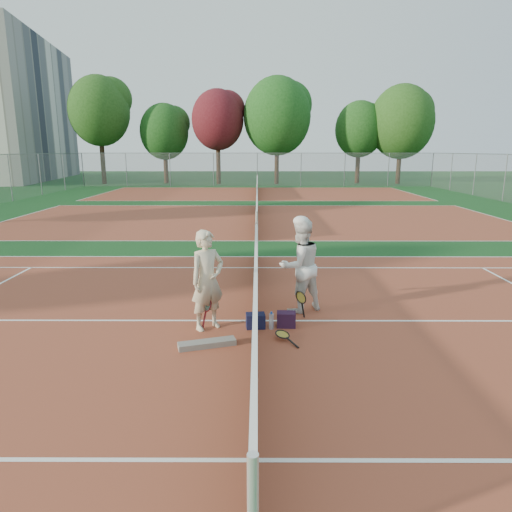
# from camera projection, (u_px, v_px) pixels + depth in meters

# --- Properties ---
(ground) EXTENTS (130.00, 130.00, 0.00)m
(ground) POSITION_uv_depth(u_px,v_px,m) (256.00, 321.00, 8.90)
(ground) COLOR #103B16
(ground) RESTS_ON ground
(court_main) EXTENTS (23.77, 10.97, 0.01)m
(court_main) POSITION_uv_depth(u_px,v_px,m) (256.00, 321.00, 8.90)
(court_main) COLOR brown
(court_main) RESTS_ON ground
(court_far_a) EXTENTS (23.77, 10.97, 0.01)m
(court_far_a) POSITION_uv_depth(u_px,v_px,m) (257.00, 219.00, 22.05)
(court_far_a) COLOR brown
(court_far_a) RESTS_ON ground
(court_far_b) EXTENTS (23.77, 10.97, 0.01)m
(court_far_b) POSITION_uv_depth(u_px,v_px,m) (257.00, 193.00, 35.20)
(court_far_b) COLOR brown
(court_far_b) RESTS_ON ground
(net_main) EXTENTS (0.10, 10.98, 1.02)m
(net_main) POSITION_uv_depth(u_px,v_px,m) (256.00, 296.00, 8.79)
(net_main) COLOR black
(net_main) RESTS_ON ground
(net_far_a) EXTENTS (0.10, 10.98, 1.02)m
(net_far_a) POSITION_uv_depth(u_px,v_px,m) (257.00, 209.00, 21.94)
(net_far_a) COLOR black
(net_far_a) RESTS_ON ground
(net_far_b) EXTENTS (0.10, 10.98, 1.02)m
(net_far_b) POSITION_uv_depth(u_px,v_px,m) (257.00, 187.00, 35.09)
(net_far_b) COLOR black
(net_far_b) RESTS_ON ground
(fence_back) EXTENTS (32.00, 0.06, 3.00)m
(fence_back) POSITION_uv_depth(u_px,v_px,m) (257.00, 170.00, 41.68)
(fence_back) COLOR slate
(fence_back) RESTS_ON ground
(apartment_block) EXTENTS (12.96, 23.18, 15.00)m
(apartment_block) POSITION_uv_depth(u_px,v_px,m) (3.00, 111.00, 50.16)
(apartment_block) COLOR beige
(apartment_block) RESTS_ON ground
(player_a) EXTENTS (0.81, 0.77, 1.86)m
(player_a) POSITION_uv_depth(u_px,v_px,m) (207.00, 280.00, 8.34)
(player_a) COLOR beige
(player_a) RESTS_ON ground
(player_b) EXTENTS (1.17, 1.08, 1.92)m
(player_b) POSITION_uv_depth(u_px,v_px,m) (300.00, 266.00, 9.28)
(player_b) COLOR white
(player_b) RESTS_ON ground
(racket_red) EXTENTS (0.32, 0.33, 0.59)m
(racket_red) POSITION_uv_depth(u_px,v_px,m) (208.00, 313.00, 8.51)
(racket_red) COLOR maroon
(racket_red) RESTS_ON ground
(racket_black_held) EXTENTS (0.34, 0.33, 0.58)m
(racket_black_held) POSITION_uv_depth(u_px,v_px,m) (301.00, 305.00, 8.92)
(racket_black_held) COLOR black
(racket_black_held) RESTS_ON ground
(racket_spare) EXTENTS (0.55, 0.65, 0.13)m
(racket_spare) POSITION_uv_depth(u_px,v_px,m) (282.00, 336.00, 8.02)
(racket_spare) COLOR black
(racket_spare) RESTS_ON ground
(sports_bag_navy) EXTENTS (0.37, 0.27, 0.28)m
(sports_bag_navy) POSITION_uv_depth(u_px,v_px,m) (256.00, 321.00, 8.53)
(sports_bag_navy) COLOR black
(sports_bag_navy) RESTS_ON ground
(sports_bag_purple) EXTENTS (0.36, 0.26, 0.28)m
(sports_bag_purple) POSITION_uv_depth(u_px,v_px,m) (286.00, 319.00, 8.58)
(sports_bag_purple) COLOR black
(sports_bag_purple) RESTS_ON ground
(net_cover_canvas) EXTENTS (1.00, 0.51, 0.10)m
(net_cover_canvas) POSITION_uv_depth(u_px,v_px,m) (207.00, 344.00, 7.73)
(net_cover_canvas) COLOR slate
(net_cover_canvas) RESTS_ON ground
(water_bottle) EXTENTS (0.09, 0.09, 0.30)m
(water_bottle) POSITION_uv_depth(u_px,v_px,m) (271.00, 321.00, 8.46)
(water_bottle) COLOR silver
(water_bottle) RESTS_ON ground
(tree_back_0) EXTENTS (5.74, 5.74, 10.20)m
(tree_back_0) POSITION_uv_depth(u_px,v_px,m) (99.00, 111.00, 43.43)
(tree_back_0) COLOR #382314
(tree_back_0) RESTS_ON ground
(tree_back_1) EXTENTS (4.73, 4.73, 7.74)m
(tree_back_1) POSITION_uv_depth(u_px,v_px,m) (164.00, 132.00, 44.74)
(tree_back_1) COLOR #382314
(tree_back_1) RESTS_ON ground
(tree_back_maroon) EXTENTS (4.99, 4.99, 8.96)m
(tree_back_maroon) POSITION_uv_depth(u_px,v_px,m) (218.00, 120.00, 43.64)
(tree_back_maroon) COLOR #382314
(tree_back_maroon) RESTS_ON ground
(tree_back_3) EXTENTS (6.44, 6.44, 10.13)m
(tree_back_3) POSITION_uv_depth(u_px,v_px,m) (277.00, 116.00, 43.54)
(tree_back_3) COLOR #382314
(tree_back_3) RESTS_ON ground
(tree_back_4) EXTENTS (4.76, 4.76, 7.99)m
(tree_back_4) POSITION_uv_depth(u_px,v_px,m) (359.00, 129.00, 44.75)
(tree_back_4) COLOR #382314
(tree_back_4) RESTS_ON ground
(tree_back_5) EXTENTS (6.15, 6.15, 9.45)m
(tree_back_5) POSITION_uv_depth(u_px,v_px,m) (402.00, 122.00, 43.98)
(tree_back_5) COLOR #382314
(tree_back_5) RESTS_ON ground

